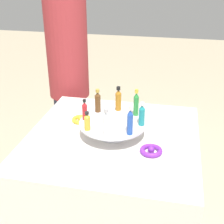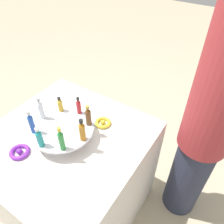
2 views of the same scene
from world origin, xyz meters
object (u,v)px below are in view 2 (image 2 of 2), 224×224
display_stand (63,130)px  person_figure (208,126)px  ribbon_bow_purple (20,152)px  bottle_brown (88,116)px  bottle_teal (40,138)px  ribbon_bow_gold (103,123)px  bottle_red (79,106)px  bottle_amber (82,131)px  bottle_green (61,140)px  bottle_clear (41,109)px  bottle_blue (31,123)px  bottle_gold (60,105)px

display_stand → person_figure: 0.80m
display_stand → ribbon_bow_purple: bearing=-119.5°
person_figure → bottle_brown: bearing=-2.2°
bottle_teal → ribbon_bow_gold: bearing=71.6°
bottle_red → bottle_teal: (0.00, -0.29, 0.01)m
bottle_amber → ribbon_bow_gold: bearing=97.3°
bottle_green → ribbon_bow_purple: bottle_green is taller
bottle_red → bottle_amber: (0.15, -0.15, 0.01)m
bottle_brown → bottle_clear: size_ratio=0.91×
bottle_blue → bottle_teal: bearing=-22.3°
bottle_clear → bottle_amber: (0.29, 0.00, -0.00)m
bottle_red → bottle_gold: 0.11m
bottle_blue → bottle_amber: bearing=22.7°
bottle_brown → bottle_green: size_ratio=0.89×
bottle_red → bottle_green: (0.10, -0.25, 0.02)m
bottle_red → bottle_blue: (-0.10, -0.25, 0.02)m
bottle_teal → person_figure: bearing=42.9°
display_stand → bottle_teal: 0.17m
bottle_gold → ribbon_bow_gold: (0.22, 0.11, -0.11)m
bottle_teal → bottle_amber: 0.21m
bottle_red → display_stand: bearing=-89.8°
bottle_clear → bottle_green: bottle_green is taller
bottle_gold → bottle_blue: 0.21m
bottle_teal → ribbon_bow_gold: size_ratio=1.25×
ribbon_bow_purple → person_figure: person_figure is taller
display_stand → bottle_red: 0.16m
bottle_gold → person_figure: (0.76, 0.36, -0.06)m
bottle_blue → person_figure: (0.76, 0.57, -0.08)m
bottle_green → person_figure: size_ratio=0.09×
bottle_red → ribbon_bow_gold: 0.18m
bottle_brown → ribbon_bow_gold: size_ratio=1.32×
bottle_teal → ribbon_bow_purple: bearing=-151.8°
display_stand → bottle_clear: size_ratio=2.41×
ribbon_bow_purple → display_stand: bearing=60.5°
bottle_brown → bottle_amber: 0.11m
bottle_teal → ribbon_bow_gold: (0.12, 0.36, -0.12)m
bottle_amber → ribbon_bow_purple: bottle_amber is taller
person_figure → ribbon_bow_purple: bearing=5.8°
bottle_teal → bottle_green: bearing=22.7°
bottle_brown → bottle_clear: bottle_clear is taller
bottle_blue → bottle_amber: (0.25, 0.10, -0.00)m
display_stand → bottle_clear: bottle_clear is taller
bottle_blue → ribbon_bow_purple: bearing=-98.7°
bottle_blue → bottle_green: bearing=0.2°
bottle_brown → person_figure: 0.67m
bottle_red → bottle_gold: size_ratio=1.16×
bottle_amber → ribbon_bow_purple: size_ratio=1.27×
bottle_teal → bottle_green: (0.10, 0.04, 0.01)m
bottle_red → ribbon_bow_purple: bearing=-108.4°
bottle_clear → bottle_blue: bearing=-67.3°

